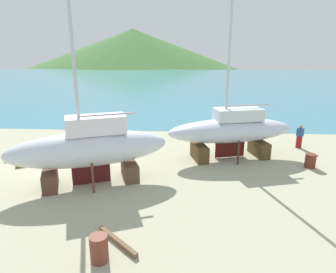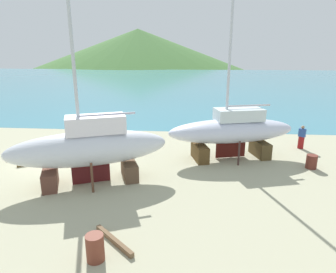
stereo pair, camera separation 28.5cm
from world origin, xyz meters
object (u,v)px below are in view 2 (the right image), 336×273
Objects in this scene: barrel_ochre at (95,248)px; barrel_tar_black at (311,162)px; barrel_tipped_right at (52,145)px; worker at (302,137)px; sailboat_mid_port at (90,147)px; sailboat_large_starboard at (232,130)px.

barrel_ochre is 1.15× the size of barrel_tar_black.
barrel_tipped_right is 0.96× the size of barrel_tar_black.
barrel_tar_black is at bearing -149.00° from worker.
barrel_tipped_right is 16.79m from barrel_tar_black.
barrel_tar_black is (12.17, 2.99, -1.55)m from sailboat_mid_port.
sailboat_mid_port reaches higher than worker.
sailboat_mid_port reaches higher than barrel_tipped_right.
sailboat_large_starboard reaches higher than barrel_tar_black.
barrel_ochre is at bearing 46.18° from sailboat_large_starboard.
worker reaches higher than barrel_tipped_right.
barrel_ochre is 12.57m from barrel_tipped_right.
barrel_ochre is (-10.70, -12.50, -0.39)m from worker.
barrel_ochre is 1.20× the size of barrel_tipped_right.
barrel_ochre is at bearing 87.82° from sailboat_mid_port.
worker is 17.41m from barrel_tipped_right.
sailboat_mid_port is at bearing -47.10° from barrel_tipped_right.
sailboat_mid_port is 6.81m from barrel_tipped_right.
worker is at bearing -174.35° from sailboat_mid_port.
sailboat_mid_port is 12.62m from barrel_tar_black.
barrel_tipped_right is (-4.51, 4.86, -1.56)m from sailboat_mid_port.
sailboat_large_starboard is at bearing 154.86° from worker.
worker is 2.05× the size of barrel_tar_black.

